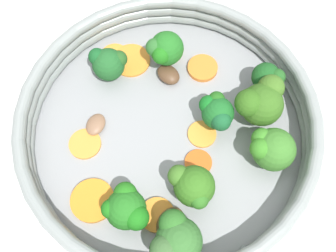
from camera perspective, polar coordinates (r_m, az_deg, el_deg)
name	(u,v)px	position (r m, az deg, el deg)	size (l,w,h in m)	color
ground_plane	(168,135)	(0.45, 0.00, -1.29)	(4.00, 4.00, 0.00)	white
skillet	(168,133)	(0.45, 0.00, -1.04)	(0.31, 0.31, 0.01)	#939699
skillet_rim_wall	(168,124)	(0.42, 0.00, 0.34)	(0.32, 0.32, 0.04)	gray
skillet_rivet_right	(244,250)	(0.41, 11.02, -17.22)	(0.01, 0.01, 0.01)	#93979C
carrot_slice_0	(198,163)	(0.43, 4.41, -5.32)	(0.03, 0.03, 0.00)	orange
carrot_slice_1	(169,53)	(0.49, 0.21, 10.62)	(0.03, 0.03, 0.00)	#F99C32
carrot_slice_2	(157,215)	(0.41, -1.56, -12.79)	(0.04, 0.04, 0.01)	orange
carrot_slice_3	(202,134)	(0.44, 4.95, -1.18)	(0.03, 0.03, 0.00)	#EE9A38
carrot_slice_4	(85,142)	(0.45, -11.98, -2.26)	(0.04, 0.04, 0.00)	orange
carrot_slice_5	(203,68)	(0.48, 5.03, 8.38)	(0.04, 0.04, 0.01)	orange
carrot_slice_6	(115,56)	(0.49, -7.77, 10.03)	(0.04, 0.04, 0.00)	orange
carrot_slice_7	(131,60)	(0.49, -5.36, 9.47)	(0.05, 0.05, 0.00)	orange
carrot_slice_8	(93,201)	(0.42, -10.89, -10.57)	(0.05, 0.05, 0.01)	orange
broccoli_floret_0	(176,240)	(0.38, 1.12, -16.18)	(0.05, 0.05, 0.05)	#78A25B
broccoli_floret_1	(217,112)	(0.42, 7.09, 2.03)	(0.04, 0.04, 0.05)	#8DB566
broccoli_floret_2	(271,149)	(0.42, 14.76, -3.19)	(0.05, 0.05, 0.05)	olive
broccoli_floret_3	(165,49)	(0.46, -0.47, 11.07)	(0.04, 0.04, 0.05)	#86B56D
broccoli_floret_4	(126,208)	(0.39, -6.05, -11.81)	(0.05, 0.05, 0.04)	#86AB6A
broccoli_floret_5	(193,186)	(0.39, 3.70, -8.68)	(0.04, 0.05, 0.05)	#8BAF64
broccoli_floret_6	(268,77)	(0.46, 14.35, 6.88)	(0.03, 0.03, 0.04)	#88A46E
broccoli_floret_7	(108,63)	(0.46, -8.65, 9.00)	(0.04, 0.04, 0.04)	#789B5C
broccoli_floret_8	(260,100)	(0.43, 13.24, 3.69)	(0.06, 0.05, 0.06)	#89B564
mushroom_piece_0	(168,75)	(0.47, 0.07, 7.48)	(0.03, 0.02, 0.01)	brown
mushroom_piece_1	(96,124)	(0.45, -10.44, 0.22)	(0.03, 0.02, 0.01)	#8E664A
mushroom_piece_2	(170,223)	(0.41, 0.34, -13.83)	(0.03, 0.03, 0.01)	brown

